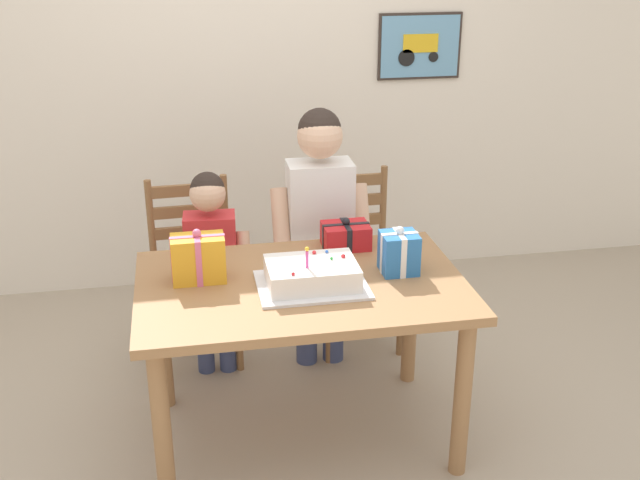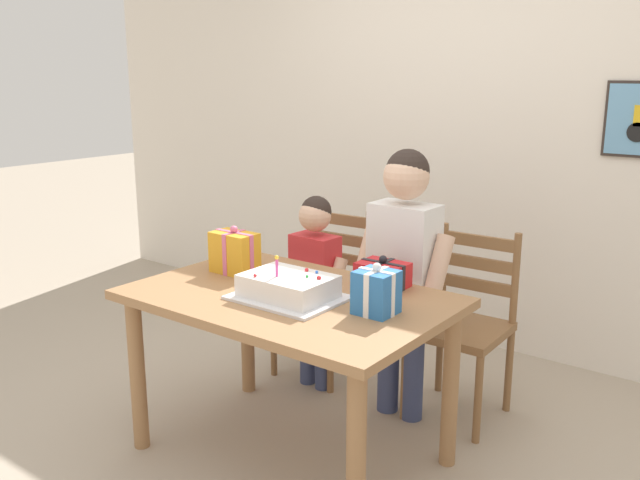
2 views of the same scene
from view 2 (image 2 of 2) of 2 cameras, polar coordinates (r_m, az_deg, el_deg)
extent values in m
plane|color=tan|center=(3.22, -2.41, -17.35)|extent=(20.00, 20.00, 0.00)
cube|color=silver|center=(4.27, 12.74, 8.60)|extent=(6.40, 0.08, 2.60)
cylinder|color=black|center=(3.91, 24.86, 8.13)|extent=(0.10, 0.01, 0.10)
cube|color=#9E7047|center=(2.91, -2.56, -4.90)|extent=(1.34, 0.87, 0.04)
cylinder|color=#9E7047|center=(3.21, -14.94, -10.70)|extent=(0.07, 0.07, 0.71)
cylinder|color=#9E7047|center=(2.49, 3.01, -17.98)|extent=(0.07, 0.07, 0.71)
cylinder|color=#9E7047|center=(3.65, -6.07, -7.23)|extent=(0.07, 0.07, 0.71)
cylinder|color=#9E7047|center=(3.03, 10.79, -11.99)|extent=(0.07, 0.07, 0.71)
cube|color=silver|center=(2.84, -2.65, -4.79)|extent=(0.44, 0.34, 0.01)
cube|color=white|center=(2.83, -2.66, -3.81)|extent=(0.36, 0.26, 0.09)
cylinder|color=#E04C9E|center=(2.79, -3.61, -2.35)|extent=(0.01, 0.01, 0.07)
sphere|color=yellow|center=(2.78, -3.62, -1.45)|extent=(0.02, 0.02, 0.02)
sphere|color=blue|center=(2.83, -0.27, -2.68)|extent=(0.01, 0.01, 0.01)
sphere|color=red|center=(2.75, -0.09, -3.16)|extent=(0.02, 0.02, 0.02)
sphere|color=red|center=(2.80, -5.42, -2.96)|extent=(0.01, 0.01, 0.01)
sphere|color=green|center=(2.77, -1.09, -3.04)|extent=(0.01, 0.01, 0.01)
sphere|color=red|center=(2.86, -1.12, -2.50)|extent=(0.02, 0.02, 0.02)
cube|color=gold|center=(3.20, -7.12, -1.05)|extent=(0.21, 0.13, 0.19)
cube|color=#DB668E|center=(3.20, -7.12, -1.05)|extent=(0.22, 0.02, 0.20)
cube|color=#DB668E|center=(3.20, -7.12, -1.05)|extent=(0.02, 0.14, 0.20)
sphere|color=#DB668E|center=(3.18, -7.18, 0.88)|extent=(0.04, 0.04, 0.04)
cube|color=#286BB7|center=(2.66, 4.70, -4.35)|extent=(0.15, 0.14, 0.17)
cube|color=white|center=(2.66, 4.70, -4.35)|extent=(0.15, 0.02, 0.18)
cube|color=white|center=(2.66, 4.70, -4.35)|extent=(0.02, 0.15, 0.18)
sphere|color=white|center=(2.63, 4.75, -2.28)|extent=(0.04, 0.04, 0.04)
cube|color=red|center=(2.99, 5.24, -2.89)|extent=(0.21, 0.16, 0.11)
cube|color=black|center=(2.99, 5.24, -2.89)|extent=(0.21, 0.02, 0.11)
cube|color=black|center=(2.99, 5.24, -2.89)|extent=(0.02, 0.16, 0.11)
sphere|color=black|center=(2.98, 5.26, -1.62)|extent=(0.04, 0.04, 0.04)
cube|color=brown|center=(3.83, 0.07, -4.69)|extent=(0.44, 0.44, 0.04)
cylinder|color=brown|center=(3.66, 0.87, -9.49)|extent=(0.04, 0.04, 0.43)
cylinder|color=brown|center=(3.87, -3.88, -8.21)|extent=(0.04, 0.04, 0.43)
cylinder|color=brown|center=(3.96, 3.93, -7.67)|extent=(0.04, 0.04, 0.43)
cylinder|color=brown|center=(4.15, -0.62, -6.60)|extent=(0.04, 0.04, 0.43)
cylinder|color=brown|center=(3.81, 4.05, -0.94)|extent=(0.04, 0.04, 0.45)
cylinder|color=brown|center=(4.01, -0.64, -0.16)|extent=(0.04, 0.04, 0.45)
cube|color=brown|center=(3.93, 1.64, -1.50)|extent=(0.36, 0.04, 0.06)
cube|color=brown|center=(3.90, 1.65, 0.10)|extent=(0.36, 0.04, 0.06)
cube|color=brown|center=(3.87, 1.66, 1.71)|extent=(0.36, 0.04, 0.06)
cube|color=brown|center=(3.42, 11.53, -7.32)|extent=(0.43, 0.43, 0.04)
cylinder|color=brown|center=(3.28, 13.00, -12.80)|extent=(0.04, 0.04, 0.43)
cylinder|color=brown|center=(3.43, 7.04, -11.33)|extent=(0.04, 0.04, 0.43)
cylinder|color=brown|center=(3.60, 15.42, -10.44)|extent=(0.04, 0.04, 0.43)
cylinder|color=brown|center=(3.74, 9.91, -9.23)|extent=(0.04, 0.04, 0.43)
cylinder|color=brown|center=(3.44, 15.94, -3.12)|extent=(0.04, 0.04, 0.45)
cylinder|color=brown|center=(3.58, 10.23, -2.14)|extent=(0.04, 0.04, 0.45)
cube|color=brown|center=(3.52, 12.97, -3.67)|extent=(0.36, 0.03, 0.06)
cube|color=brown|center=(3.49, 13.07, -1.91)|extent=(0.36, 0.03, 0.06)
cube|color=brown|center=(3.46, 13.17, -0.12)|extent=(0.36, 0.03, 0.06)
cylinder|color=#38426B|center=(3.42, 7.72, -10.75)|extent=(0.11, 0.11, 0.50)
cylinder|color=#38426B|center=(3.49, 5.72, -10.20)|extent=(0.11, 0.11, 0.50)
cube|color=white|center=(3.27, 6.97, -1.91)|extent=(0.31, 0.19, 0.57)
cylinder|color=#E0B293|center=(3.15, 9.65, -2.98)|extent=(0.09, 0.24, 0.38)
cylinder|color=#E0B293|center=(3.35, 3.75, -1.81)|extent=(0.09, 0.24, 0.38)
sphere|color=#E0B293|center=(3.18, 7.19, 5.23)|extent=(0.21, 0.21, 0.21)
sphere|color=#2D231E|center=(3.19, 7.30, 5.73)|extent=(0.20, 0.20, 0.20)
cylinder|color=#38426B|center=(3.71, 0.24, -9.47)|extent=(0.08, 0.08, 0.39)
cylinder|color=#38426B|center=(3.78, -1.04, -9.04)|extent=(0.08, 0.08, 0.39)
cube|color=red|center=(3.60, -0.42, -3.08)|extent=(0.25, 0.16, 0.45)
cylinder|color=#E0B293|center=(3.49, 1.17, -3.91)|extent=(0.08, 0.19, 0.30)
cylinder|color=#E0B293|center=(3.68, -2.54, -2.95)|extent=(0.08, 0.19, 0.30)
sphere|color=#E0B293|center=(3.52, -0.43, 2.04)|extent=(0.17, 0.17, 0.17)
sphere|color=#2D231E|center=(3.52, -0.32, 2.40)|extent=(0.16, 0.16, 0.16)
camera|label=1|loc=(2.37, -73.68, 15.05)|focal=43.50mm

